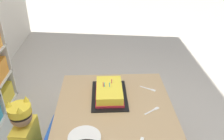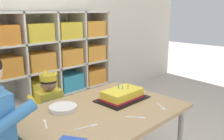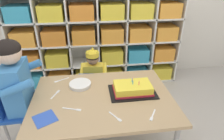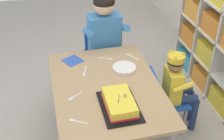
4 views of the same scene
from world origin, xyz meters
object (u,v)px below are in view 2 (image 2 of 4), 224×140
object	(u,v)px
adult_helper_seated	(1,124)
fork_beside_plate_stack	(45,124)
fork_near_cake_tray	(88,127)
fork_near_child_seat	(30,113)
activity_table	(101,117)
child_with_crown	(48,104)
paper_plate_stack	(63,108)
fork_at_table_front_edge	(136,117)
fork_by_napkin	(161,107)
birthday_cake_on_tray	(122,95)
classroom_chair_blue	(54,123)

from	to	relation	value
adult_helper_seated	fork_beside_plate_stack	world-z (taller)	adult_helper_seated
fork_near_cake_tray	fork_near_child_seat	xyz separation A→B (m)	(-0.13, 0.44, 0.00)
activity_table	fork_near_cake_tray	bearing A→B (deg)	-150.94
child_with_crown	paper_plate_stack	xyz separation A→B (m)	(-0.13, -0.43, 0.13)
paper_plate_stack	child_with_crown	bearing A→B (deg)	72.63
paper_plate_stack	fork_near_child_seat	bearing A→B (deg)	147.06
paper_plate_stack	fork_at_table_front_edge	bearing A→B (deg)	-60.28
fork_by_napkin	birthday_cake_on_tray	bearing A→B (deg)	45.86
activity_table	birthday_cake_on_tray	size ratio (longest dim) A/B	2.92
child_with_crown	fork_by_napkin	world-z (taller)	child_with_crown
activity_table	fork_near_cake_tray	distance (m)	0.27
child_with_crown	fork_beside_plate_stack	xyz separation A→B (m)	(-0.34, -0.53, 0.11)
activity_table	paper_plate_stack	xyz separation A→B (m)	(-0.18, 0.19, 0.07)
child_with_crown	classroom_chair_blue	bearing A→B (deg)	90.50
fork_beside_plate_stack	adult_helper_seated	bearing A→B (deg)	-76.88
child_with_crown	birthday_cake_on_tray	xyz separation A→B (m)	(0.31, -0.59, 0.15)
child_with_crown	fork_by_napkin	distance (m)	0.98
child_with_crown	adult_helper_seated	size ratio (longest dim) A/B	0.74
birthday_cake_on_tray	fork_by_napkin	distance (m)	0.32
activity_table	fork_near_cake_tray	xyz separation A→B (m)	(-0.23, -0.13, 0.05)
classroom_chair_blue	fork_by_napkin	xyz separation A→B (m)	(0.39, -0.79, 0.26)
child_with_crown	adult_helper_seated	distance (m)	0.77
activity_table	fork_beside_plate_stack	bearing A→B (deg)	167.00
fork_by_napkin	fork_beside_plate_stack	distance (m)	0.80
activity_table	adult_helper_seated	world-z (taller)	adult_helper_seated
classroom_chair_blue	child_with_crown	distance (m)	0.18
fork_at_table_front_edge	fork_near_child_seat	xyz separation A→B (m)	(-0.44, 0.57, 0.00)
child_with_crown	birthday_cake_on_tray	world-z (taller)	child_with_crown
paper_plate_stack	fork_near_child_seat	size ratio (longest dim) A/B	1.44
activity_table	paper_plate_stack	distance (m)	0.27
classroom_chair_blue	adult_helper_seated	size ratio (longest dim) A/B	0.55
paper_plate_stack	fork_near_child_seat	distance (m)	0.22
classroom_chair_blue	adult_helper_seated	distance (m)	0.75
child_with_crown	fork_near_cake_tray	bearing A→B (deg)	81.39
adult_helper_seated	fork_by_napkin	bearing A→B (deg)	-114.95
classroom_chair_blue	birthday_cake_on_tray	distance (m)	0.65
paper_plate_stack	activity_table	bearing A→B (deg)	-46.11
birthday_cake_on_tray	fork_beside_plate_stack	distance (m)	0.64
classroom_chair_blue	adult_helper_seated	xyz separation A→B (m)	(-0.57, -0.38, 0.32)
adult_helper_seated	fork_by_napkin	xyz separation A→B (m)	(0.96, -0.41, -0.07)
paper_plate_stack	birthday_cake_on_tray	bearing A→B (deg)	-19.68
child_with_crown	fork_by_napkin	bearing A→B (deg)	118.24
activity_table	child_with_crown	world-z (taller)	child_with_crown
fork_near_cake_tray	fork_by_napkin	size ratio (longest dim) A/B	1.23
adult_helper_seated	fork_beside_plate_stack	xyz separation A→B (m)	(0.24, -0.05, -0.07)
birthday_cake_on_tray	fork_beside_plate_stack	world-z (taller)	birthday_cake_on_tray
activity_table	fork_near_child_seat	distance (m)	0.48
fork_at_table_front_edge	fork_by_napkin	xyz separation A→B (m)	(0.26, -0.02, 0.00)
birthday_cake_on_tray	fork_at_table_front_edge	world-z (taller)	birthday_cake_on_tray
fork_beside_plate_stack	fork_by_napkin	bearing A→B (deg)	87.70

